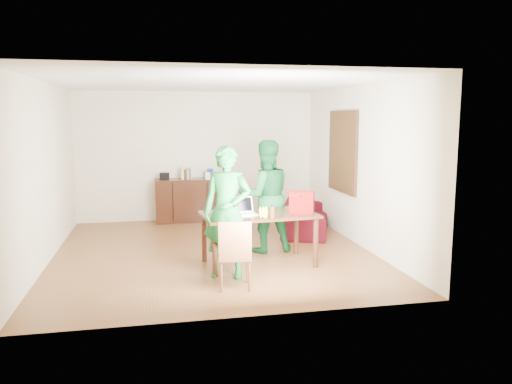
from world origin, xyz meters
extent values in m
cube|color=#462C11|center=(0.00, 0.00, -0.05)|extent=(5.00, 5.50, 0.10)
cube|color=white|center=(0.00, 0.00, 2.75)|extent=(5.00, 5.50, 0.10)
cube|color=beige|center=(0.00, 2.80, 1.35)|extent=(5.00, 0.10, 2.70)
cube|color=beige|center=(0.00, -2.80, 1.35)|extent=(5.00, 0.10, 2.70)
cube|color=beige|center=(-2.55, 0.00, 1.35)|extent=(0.10, 5.50, 2.70)
cube|color=beige|center=(2.55, 0.00, 1.35)|extent=(0.10, 5.50, 2.70)
cube|color=#3F2614|center=(2.46, 0.70, 1.55)|extent=(0.04, 1.28, 1.48)
cube|color=#462515|center=(2.43, 0.70, 1.55)|extent=(0.01, 1.18, 1.36)
cube|color=black|center=(-0.20, 2.51, 0.45)|extent=(1.40, 0.45, 0.90)
cube|color=black|center=(-0.70, 2.51, 0.97)|extent=(0.20, 0.14, 0.14)
cube|color=#A2A2AB|center=(0.25, 2.51, 0.97)|extent=(0.24, 0.22, 0.14)
ellipsoid|color=#1A2CAC|center=(0.25, 2.51, 1.08)|extent=(0.14, 0.14, 0.07)
cube|color=black|center=(0.58, -0.84, 0.75)|extent=(1.73, 1.07, 0.04)
cylinder|color=black|center=(-0.13, -1.29, 0.37)|extent=(0.07, 0.07, 0.73)
cylinder|color=black|center=(1.36, -1.15, 0.37)|extent=(0.07, 0.07, 0.73)
cylinder|color=black|center=(-0.20, -0.52, 0.37)|extent=(0.07, 0.07, 0.73)
cylinder|color=black|center=(1.29, -0.39, 0.37)|extent=(0.07, 0.07, 0.73)
cube|color=brown|center=(0.07, -1.79, 0.42)|extent=(0.45, 0.44, 0.05)
cube|color=brown|center=(0.05, -1.96, 0.67)|extent=(0.41, 0.08, 0.46)
imported|color=#156126|center=(0.05, -1.30, 0.90)|extent=(0.77, 0.63, 1.80)
imported|color=#125526|center=(0.85, -0.11, 0.90)|extent=(0.92, 0.73, 1.81)
cube|color=white|center=(0.35, -0.93, 0.78)|extent=(0.38, 0.29, 0.02)
cube|color=black|center=(0.35, -0.93, 0.91)|extent=(0.36, 0.13, 0.22)
cylinder|color=#502712|center=(0.69, -1.22, 0.87)|extent=(0.06, 0.06, 0.19)
cube|color=maroon|center=(1.21, -0.92, 0.90)|extent=(0.40, 0.33, 0.26)
imported|color=#35060F|center=(1.95, 1.19, 0.30)|extent=(1.46, 2.19, 0.60)
camera|label=1|loc=(-0.91, -7.87, 2.16)|focal=35.00mm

